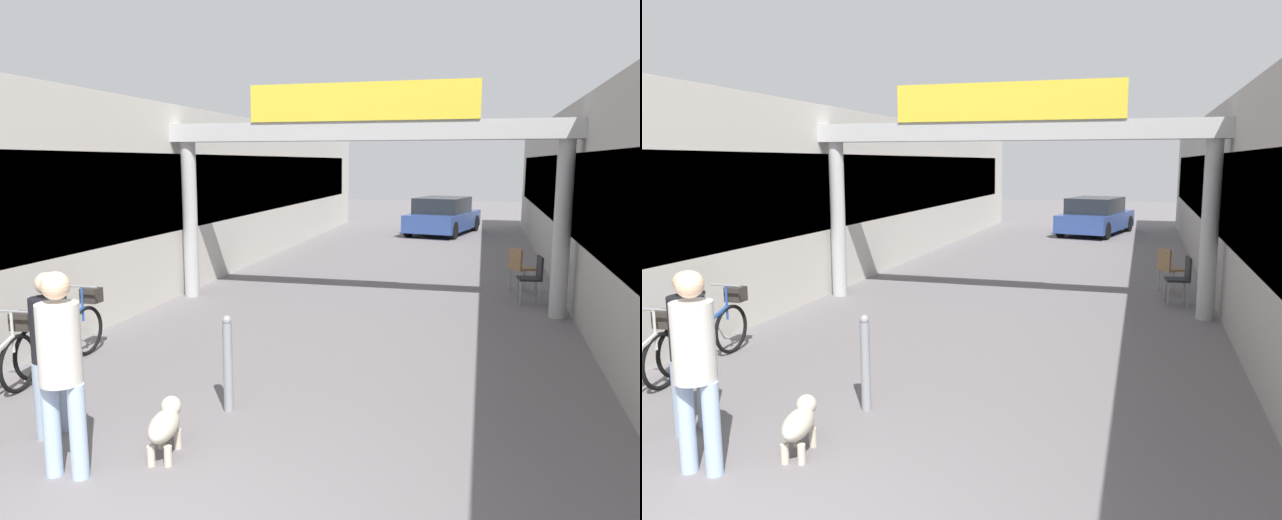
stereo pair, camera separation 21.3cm
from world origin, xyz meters
TOP-DOWN VIEW (x-y plane):
  - storefront_left at (-5.09, 11.00)m, footprint 3.00×26.00m
  - arcade_sign_gateway at (0.00, 8.29)m, footprint 7.40×0.47m
  - pedestrian_with_dog at (-1.19, 1.59)m, footprint 0.39×0.36m
  - pedestrian_companion at (-1.83, 2.27)m, footprint 0.45×0.45m
  - dog_on_leash at (-0.59, 2.15)m, footprint 0.37×0.66m
  - bicycle_blue_third at (-3.05, 4.13)m, footprint 0.46×1.69m
  - bollard_post_metal at (-0.43, 3.21)m, footprint 0.10×0.10m
  - cafe_chair_black_nearer at (3.02, 9.28)m, footprint 0.45×0.45m
  - cafe_chair_wood_farther at (2.83, 10.35)m, footprint 0.55×0.55m
  - parked_car_blue at (0.68, 20.34)m, footprint 2.62×4.29m

SIDE VIEW (x-z plane):
  - dog_on_leash at x=-0.59m, z-range 0.05..0.52m
  - bicycle_blue_third at x=-3.05m, z-range -0.05..0.93m
  - bollard_post_metal at x=-0.43m, z-range 0.01..1.04m
  - cafe_chair_black_nearer at x=3.02m, z-range 0.10..0.99m
  - cafe_chair_wood_farther at x=2.83m, z-range 0.10..0.99m
  - parked_car_blue at x=0.68m, z-range -0.02..1.31m
  - pedestrian_companion at x=-1.83m, z-range 0.11..1.69m
  - pedestrian_with_dog at x=-1.19m, z-range 0.13..1.86m
  - storefront_left at x=-5.09m, z-range 0.00..3.66m
  - arcade_sign_gateway at x=0.00m, z-range 0.80..4.72m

